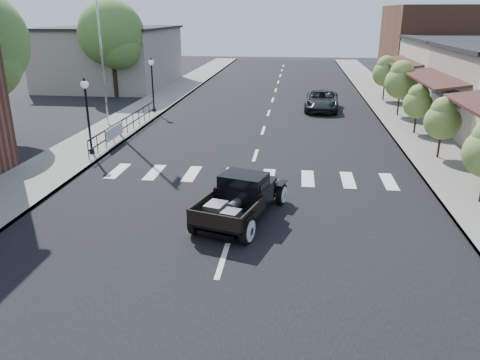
# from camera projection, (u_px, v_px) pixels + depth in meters

# --- Properties ---
(ground) EXTENTS (120.00, 120.00, 0.00)m
(ground) POSITION_uv_depth(u_px,v_px,m) (237.00, 216.00, 15.48)
(ground) COLOR black
(ground) RESTS_ON ground
(road) EXTENTS (14.00, 80.00, 0.02)m
(road) POSITION_uv_depth(u_px,v_px,m) (267.00, 119.00, 29.50)
(road) COLOR black
(road) RESTS_ON ground
(road_markings) EXTENTS (12.00, 60.00, 0.06)m
(road_markings) POSITION_uv_depth(u_px,v_px,m) (260.00, 140.00, 24.83)
(road_markings) COLOR silver
(road_markings) RESTS_ON ground
(sidewalk_left) EXTENTS (3.00, 80.00, 0.15)m
(sidewalk_left) POSITION_uv_depth(u_px,v_px,m) (136.00, 115.00, 30.43)
(sidewalk_left) COLOR gray
(sidewalk_left) RESTS_ON ground
(sidewalk_right) EXTENTS (3.00, 80.00, 0.15)m
(sidewalk_right) POSITION_uv_depth(u_px,v_px,m) (406.00, 122.00, 28.52)
(sidewalk_right) COLOR gray
(sidewalk_right) RESTS_ON ground
(low_building_left) EXTENTS (10.00, 12.00, 5.00)m
(low_building_left) POSITION_uv_depth(u_px,v_px,m) (112.00, 58.00, 42.50)
(low_building_left) COLOR #A39989
(low_building_left) RESTS_ON ground
(far_building_right) EXTENTS (11.00, 10.00, 7.00)m
(far_building_right) POSITION_uv_depth(u_px,v_px,m) (450.00, 46.00, 42.46)
(far_building_right) COLOR brown
(far_building_right) RESTS_ON ground
(railing) EXTENTS (0.08, 10.00, 1.00)m
(railing) POSITION_uv_depth(u_px,v_px,m) (127.00, 124.00, 25.43)
(railing) COLOR black
(railing) RESTS_ON sidewalk_left
(banner) EXTENTS (0.04, 2.20, 0.60)m
(banner) POSITION_uv_depth(u_px,v_px,m) (115.00, 137.00, 23.62)
(banner) COLOR silver
(banner) RESTS_ON sidewalk_left
(lamp_post_b) EXTENTS (0.36, 0.36, 3.49)m
(lamp_post_b) POSITION_uv_depth(u_px,v_px,m) (88.00, 116.00, 21.31)
(lamp_post_b) COLOR black
(lamp_post_b) RESTS_ON sidewalk_left
(lamp_post_c) EXTENTS (0.36, 0.36, 3.49)m
(lamp_post_c) POSITION_uv_depth(u_px,v_px,m) (153.00, 85.00, 30.65)
(lamp_post_c) COLOR black
(lamp_post_c) RESTS_ON sidewalk_left
(flagpole) EXTENTS (0.12, 0.12, 12.26)m
(flagpole) POSITION_uv_depth(u_px,v_px,m) (98.00, 14.00, 25.62)
(flagpole) COLOR silver
(flagpole) RESTS_ON sidewalk_left
(big_tree_far) EXTENTS (5.03, 5.03, 7.39)m
(big_tree_far) POSITION_uv_depth(u_px,v_px,m) (113.00, 49.00, 36.21)
(big_tree_far) COLOR #496D2E
(big_tree_far) RESTS_ON ground
(small_tree_b) EXTENTS (1.59, 1.59, 2.65)m
(small_tree_b) POSITION_uv_depth(u_px,v_px,m) (441.00, 129.00, 20.84)
(small_tree_b) COLOR olive
(small_tree_b) RESTS_ON sidewalk_right
(small_tree_c) EXTENTS (1.52, 1.52, 2.54)m
(small_tree_c) POSITION_uv_depth(u_px,v_px,m) (417.00, 110.00, 25.23)
(small_tree_c) COLOR olive
(small_tree_c) RESTS_ON sidewalk_right
(small_tree_d) EXTENTS (1.99, 1.99, 3.31)m
(small_tree_d) POSITION_uv_depth(u_px,v_px,m) (400.00, 89.00, 29.50)
(small_tree_d) COLOR olive
(small_tree_d) RESTS_ON sidewalk_right
(small_tree_e) EXTENTS (1.89, 1.89, 3.15)m
(small_tree_e) POSITION_uv_depth(u_px,v_px,m) (385.00, 79.00, 34.75)
(small_tree_e) COLOR olive
(small_tree_e) RESTS_ON sidewalk_right
(hotrod_pickup) EXTENTS (3.19, 4.78, 1.52)m
(hotrod_pickup) POSITION_uv_depth(u_px,v_px,m) (241.00, 197.00, 15.01)
(hotrod_pickup) COLOR black
(hotrod_pickup) RESTS_ON ground
(second_car) EXTENTS (2.50, 4.90, 1.33)m
(second_car) POSITION_uv_depth(u_px,v_px,m) (322.00, 101.00, 32.09)
(second_car) COLOR black
(second_car) RESTS_ON ground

